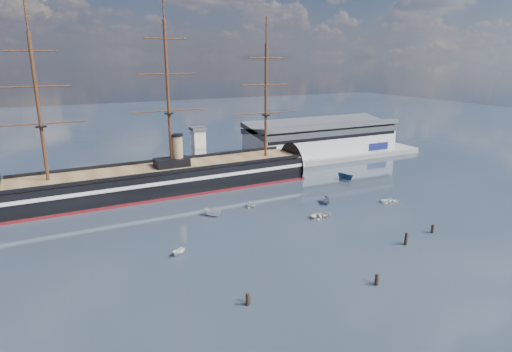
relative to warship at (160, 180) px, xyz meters
name	(u,v)px	position (x,y,z in m)	size (l,w,h in m)	color
ground	(228,205)	(13.72, -20.00, -4.04)	(600.00, 600.00, 0.00)	#202833
quay	(215,171)	(23.72, 16.00, -4.04)	(180.00, 18.00, 2.00)	slate
warehouse	(321,137)	(71.72, 20.00, 3.95)	(63.00, 21.00, 11.60)	#B7BABC
quay_tower	(199,148)	(16.72, 13.00, 5.72)	(5.00, 5.00, 15.00)	silver
warship	(160,180)	(0.00, 0.00, 0.00)	(113.08, 18.58, 53.94)	black
motorboat_a	(213,216)	(6.95, -26.03, -4.04)	(5.99, 2.20, 2.40)	silver
motorboat_b	(321,218)	(31.52, -39.13, -4.04)	(3.51, 1.40, 1.64)	beige
motorboat_c	(327,204)	(39.17, -30.79, -4.04)	(5.74, 2.10, 2.30)	gray
motorboat_d	(250,208)	(18.53, -24.26, -4.04)	(5.37, 2.33, 1.97)	silver
motorboat_e	(391,203)	(55.92, -38.14, -4.04)	(3.36, 1.34, 1.57)	white
motorboat_f	(345,180)	(58.69, -13.81, -4.04)	(7.01, 2.57, 2.81)	navy
motorboat_g	(179,255)	(-7.22, -43.93, -4.04)	(3.98, 1.46, 1.59)	silver
piling_near_left	(248,305)	(-2.40, -67.22, -4.04)	(0.64, 0.64, 2.89)	black
piling_near_mid	(376,285)	(21.24, -71.53, -4.04)	(0.64, 0.64, 2.88)	black
piling_near_right	(405,245)	(38.78, -60.97, -4.04)	(0.64, 0.64, 3.51)	black
piling_far_right	(432,233)	(49.24, -58.85, -4.04)	(0.64, 0.64, 2.80)	black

